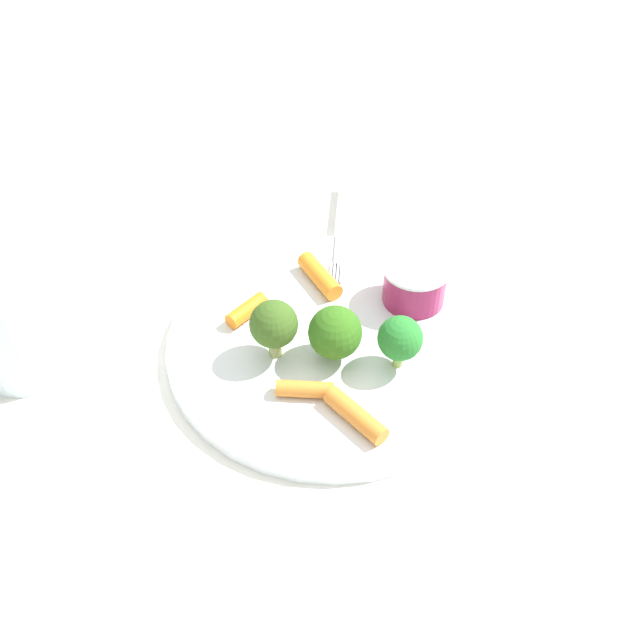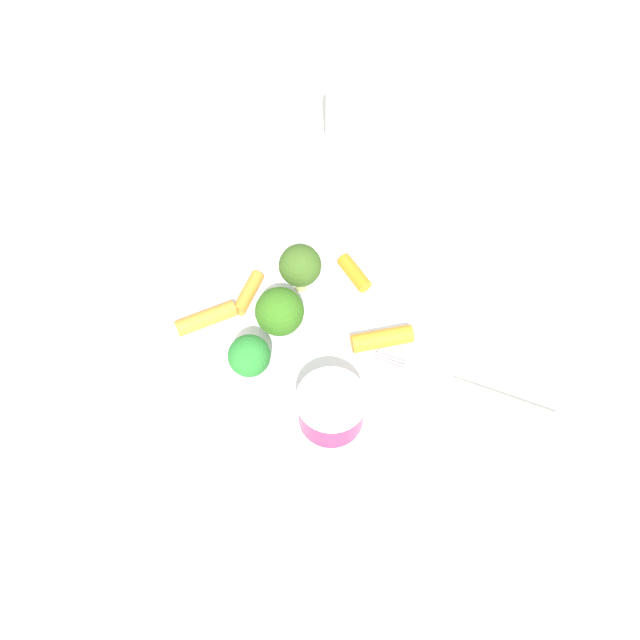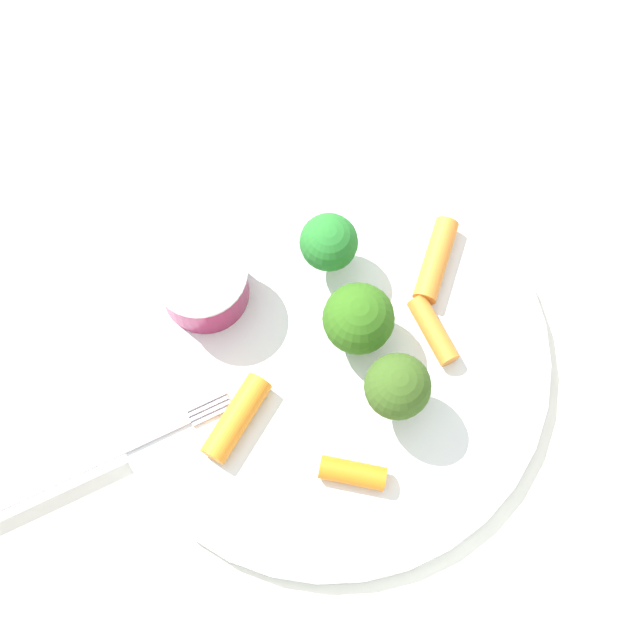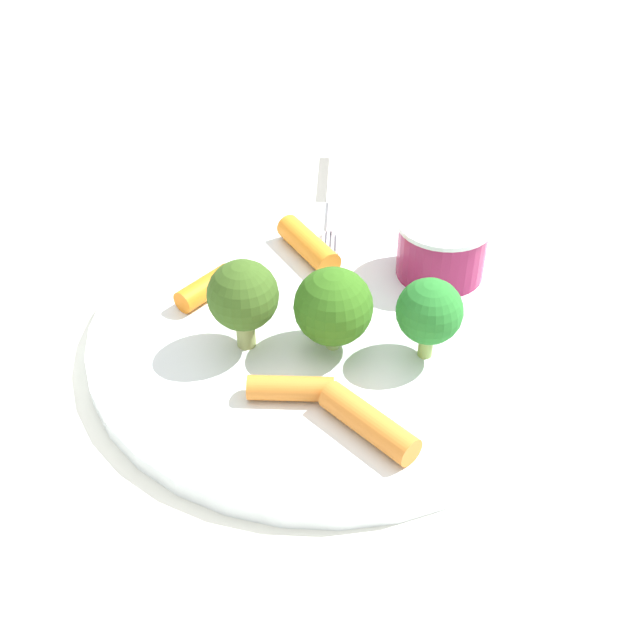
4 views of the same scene
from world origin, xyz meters
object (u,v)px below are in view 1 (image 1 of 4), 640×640
(plate, at_px, (330,342))
(broccoli_floret_0, at_px, (335,333))
(fork, at_px, (340,229))
(sauce_cup, at_px, (415,283))
(broccoli_floret_2, at_px, (274,325))
(carrot_stick_0, at_px, (320,276))
(carrot_stick_3, at_px, (247,310))
(carrot_stick_2, at_px, (356,415))
(broccoli_floret_1, at_px, (400,339))
(carrot_stick_1, at_px, (305,389))
(drinking_glass, at_px, (13,323))

(plate, relative_size, broccoli_floret_0, 5.52)
(plate, relative_size, fork, 2.07)
(sauce_cup, bearing_deg, broccoli_floret_2, -106.74)
(carrot_stick_0, relative_size, carrot_stick_3, 1.40)
(sauce_cup, height_order, broccoli_floret_2, broccoli_floret_2)
(carrot_stick_2, bearing_deg, fork, 135.94)
(broccoli_floret_2, bearing_deg, broccoli_floret_0, 40.72)
(sauce_cup, height_order, broccoli_floret_0, broccoli_floret_0)
(broccoli_floret_1, bearing_deg, sauce_cup, 120.00)
(plate, distance_m, carrot_stick_3, 0.08)
(broccoli_floret_1, height_order, carrot_stick_3, broccoli_floret_1)
(plate, bearing_deg, carrot_stick_0, 141.66)
(carrot_stick_1, relative_size, carrot_stick_3, 1.14)
(broccoli_floret_1, bearing_deg, carrot_stick_3, -159.99)
(carrot_stick_2, distance_m, drinking_glass, 0.30)
(drinking_glass, bearing_deg, fork, 76.68)
(broccoli_floret_1, xyz_separation_m, carrot_stick_0, (-0.12, 0.03, -0.02))
(broccoli_floret_2, relative_size, carrot_stick_1, 1.22)
(sauce_cup, height_order, carrot_stick_0, sauce_cup)
(carrot_stick_0, relative_size, fork, 0.41)
(broccoli_floret_2, relative_size, carrot_stick_2, 0.98)
(sauce_cup, distance_m, carrot_stick_2, 0.16)
(sauce_cup, distance_m, fork, 0.13)
(broccoli_floret_1, height_order, fork, broccoli_floret_1)
(plate, relative_size, carrot_stick_3, 7.01)
(carrot_stick_1, distance_m, carrot_stick_3, 0.11)
(carrot_stick_1, height_order, carrot_stick_3, carrot_stick_3)
(carrot_stick_0, xyz_separation_m, carrot_stick_3, (-0.02, -0.08, -0.00))
(plate, distance_m, carrot_stick_0, 0.08)
(sauce_cup, height_order, fork, sauce_cup)
(carrot_stick_0, bearing_deg, broccoli_floret_2, -68.18)
(carrot_stick_0, height_order, drinking_glass, drinking_glass)
(sauce_cup, distance_m, broccoli_floret_0, 0.10)
(broccoli_floret_0, relative_size, carrot_stick_2, 0.90)
(plate, relative_size, broccoli_floret_1, 5.65)
(carrot_stick_3, height_order, drinking_glass, drinking_glass)
(plate, height_order, fork, fork)
(broccoli_floret_1, distance_m, drinking_glass, 0.32)
(broccoli_floret_2, xyz_separation_m, drinking_glass, (-0.16, -0.15, 0.00))
(carrot_stick_2, xyz_separation_m, fork, (-0.18, 0.17, -0.01))
(broccoli_floret_2, distance_m, carrot_stick_3, 0.06)
(sauce_cup, bearing_deg, drinking_glass, -124.20)
(plate, relative_size, carrot_stick_1, 6.17)
(carrot_stick_1, relative_size, fork, 0.33)
(fork, bearing_deg, broccoli_floret_0, -48.38)
(drinking_glass, bearing_deg, broccoli_floret_2, 44.33)
(plate, height_order, carrot_stick_2, carrot_stick_2)
(sauce_cup, bearing_deg, plate, -103.25)
(plate, distance_m, broccoli_floret_2, 0.07)
(sauce_cup, relative_size, carrot_stick_2, 1.03)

